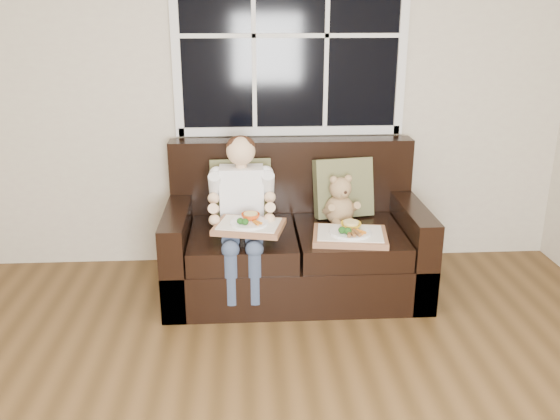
{
  "coord_description": "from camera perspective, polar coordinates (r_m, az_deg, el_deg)",
  "views": [
    {
      "loc": [
        -0.08,
        -1.71,
        1.83
      ],
      "look_at": [
        0.14,
        1.85,
        0.61
      ],
      "focal_mm": 38.0,
      "sensor_mm": 36.0,
      "label": 1
    }
  ],
  "objects": [
    {
      "name": "pillow_right",
      "position": [
        4.11,
        6.11,
        2.15
      ],
      "size": [
        0.43,
        0.25,
        0.42
      ],
      "rotation": [
        -0.21,
        0.0,
        0.18
      ],
      "color": "olive",
      "rests_on": "loveseat"
    },
    {
      "name": "tray_right",
      "position": [
        3.74,
        6.75,
        -2.34
      ],
      "size": [
        0.5,
        0.41,
        0.1
      ],
      "rotation": [
        0.0,
        0.0,
        -0.14
      ],
      "color": "#8D5E3F",
      "rests_on": "loveseat"
    },
    {
      "name": "loveseat",
      "position": [
        4.04,
        1.39,
        -3.21
      ],
      "size": [
        1.7,
        0.92,
        0.96
      ],
      "color": "black",
      "rests_on": "ground"
    },
    {
      "name": "room_walls",
      "position": [
        1.73,
        -0.91,
        11.02
      ],
      "size": [
        4.52,
        5.02,
        2.71
      ],
      "color": "beige",
      "rests_on": "ground"
    },
    {
      "name": "teddy_bear",
      "position": [
        3.98,
        5.78,
        0.6
      ],
      "size": [
        0.23,
        0.28,
        0.35
      ],
      "rotation": [
        0.0,
        0.0,
        0.22
      ],
      "color": "tan",
      "rests_on": "loveseat"
    },
    {
      "name": "window_back",
      "position": [
        4.21,
        1.0,
        16.45
      ],
      "size": [
        1.62,
        0.04,
        1.37
      ],
      "color": "black",
      "rests_on": "room_walls"
    },
    {
      "name": "pillow_left",
      "position": [
        4.06,
        -3.79,
        2.03
      ],
      "size": [
        0.43,
        0.22,
        0.42
      ],
      "rotation": [
        -0.21,
        0.0,
        0.09
      ],
      "color": "olive",
      "rests_on": "loveseat"
    },
    {
      "name": "child",
      "position": [
        3.79,
        -3.7,
        0.89
      ],
      "size": [
        0.41,
        0.61,
        0.94
      ],
      "color": "white",
      "rests_on": "loveseat"
    },
    {
      "name": "tray_left",
      "position": [
        3.62,
        -2.98,
        -1.44
      ],
      "size": [
        0.47,
        0.4,
        0.09
      ],
      "rotation": [
        0.0,
        0.0,
        -0.24
      ],
      "color": "#8D5E3F",
      "rests_on": "child"
    }
  ]
}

